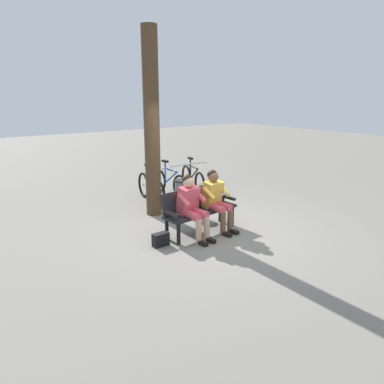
# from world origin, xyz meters

# --- Properties ---
(ground_plane) EXTENTS (40.00, 40.00, 0.00)m
(ground_plane) POSITION_xyz_m (0.00, 0.00, 0.00)
(ground_plane) COLOR slate
(bench) EXTENTS (1.64, 0.63, 0.87)m
(bench) POSITION_xyz_m (0.25, -0.18, 0.51)
(bench) COLOR black
(bench) RESTS_ON ground
(person_reading) EXTENTS (0.52, 0.79, 1.20)m
(person_reading) POSITION_xyz_m (-0.08, -0.05, 0.66)
(person_reading) COLOR gold
(person_reading) RESTS_ON ground
(person_companion) EXTENTS (0.52, 0.79, 1.20)m
(person_companion) POSITION_xyz_m (0.56, 0.02, 0.66)
(person_companion) COLOR #D84C59
(person_companion) RESTS_ON ground
(handbag) EXTENTS (0.30, 0.14, 0.24)m
(handbag) POSITION_xyz_m (1.23, -0.00, 0.12)
(handbag) COLOR black
(handbag) RESTS_ON ground
(tree_trunk) EXTENTS (0.34, 0.34, 3.97)m
(tree_trunk) POSITION_xyz_m (0.41, -1.62, 1.99)
(tree_trunk) COLOR #4C3823
(tree_trunk) RESTS_ON ground
(litter_bin) EXTENTS (0.35, 0.35, 0.76)m
(litter_bin) POSITION_xyz_m (-0.17, -1.33, 0.38)
(litter_bin) COLOR slate
(litter_bin) RESTS_ON ground
(bicycle_purple) EXTENTS (0.59, 1.64, 0.94)m
(bicycle_purple) POSITION_xyz_m (-1.44, -2.64, 0.36)
(bicycle_purple) COLOR black
(bicycle_purple) RESTS_ON ground
(bicycle_black) EXTENTS (0.48, 1.68, 0.94)m
(bicycle_black) POSITION_xyz_m (-0.69, -2.67, 0.36)
(bicycle_black) COLOR black
(bicycle_black) RESTS_ON ground
(bicycle_orange) EXTENTS (0.48, 1.67, 0.94)m
(bicycle_orange) POSITION_xyz_m (-0.01, -2.46, 0.36)
(bicycle_orange) COLOR black
(bicycle_orange) RESTS_ON ground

